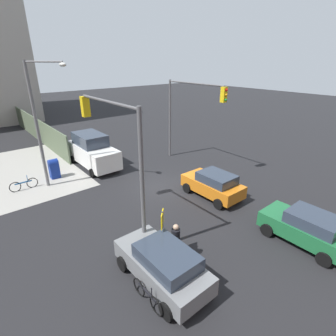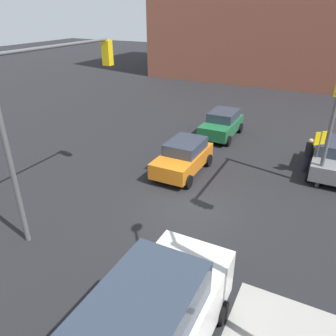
% 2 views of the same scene
% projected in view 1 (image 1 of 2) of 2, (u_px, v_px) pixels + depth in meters
% --- Properties ---
extents(ground_plane, '(120.00, 120.00, 0.00)m').
position_uv_depth(ground_plane, '(161.00, 187.00, 17.71)').
color(ground_plane, black).
extents(construction_fence, '(21.06, 0.12, 2.40)m').
position_uv_depth(construction_fence, '(33.00, 127.00, 28.54)').
color(construction_fence, '#56664C').
rests_on(construction_fence, ground).
extents(traffic_signal_nw_corner, '(5.20, 0.36, 6.50)m').
position_uv_depth(traffic_signal_nw_corner, '(116.00, 144.00, 11.49)').
color(traffic_signal_nw_corner, '#59595B').
rests_on(traffic_signal_nw_corner, ground).
extents(traffic_signal_se_corner, '(5.92, 0.36, 6.50)m').
position_uv_depth(traffic_signal_se_corner, '(189.00, 106.00, 20.13)').
color(traffic_signal_se_corner, '#59595B').
rests_on(traffic_signal_se_corner, ground).
extents(street_lamp_corner, '(2.24, 1.80, 8.00)m').
position_uv_depth(street_lamp_corner, '(41.00, 118.00, 16.12)').
color(street_lamp_corner, slate).
rests_on(street_lamp_corner, ground).
extents(warning_sign_two_way, '(0.48, 0.48, 2.40)m').
position_uv_depth(warning_sign_two_way, '(162.00, 227.00, 10.78)').
color(warning_sign_two_way, '#4C4C4C').
rests_on(warning_sign_two_way, ground).
extents(mailbox_blue, '(0.56, 0.64, 1.43)m').
position_uv_depth(mailbox_blue, '(54.00, 168.00, 18.89)').
color(mailbox_blue, navy).
rests_on(mailbox_blue, ground).
extents(sedan_gray, '(4.16, 2.02, 1.62)m').
position_uv_depth(sedan_gray, '(163.00, 264.00, 9.96)').
color(sedan_gray, slate).
rests_on(sedan_gray, ground).
extents(hatchback_green, '(3.86, 2.02, 1.62)m').
position_uv_depth(hatchback_green, '(307.00, 227.00, 12.14)').
color(hatchback_green, '#1E6638').
rests_on(hatchback_green, ground).
extents(sedan_orange, '(3.87, 2.02, 1.62)m').
position_uv_depth(sedan_orange, '(213.00, 184.00, 16.29)').
color(sedan_orange, orange).
rests_on(sedan_orange, ground).
extents(van_white_delivery, '(5.40, 2.32, 2.62)m').
position_uv_depth(van_white_delivery, '(93.00, 151.00, 20.80)').
color(van_white_delivery, white).
rests_on(van_white_delivery, ground).
extents(pedestrian_crossing, '(0.36, 0.36, 1.82)m').
position_uv_depth(pedestrian_crossing, '(176.00, 242.00, 10.99)').
color(pedestrian_crossing, black).
rests_on(pedestrian_crossing, ground).
extents(bicycle_leaning_on_fence, '(0.05, 1.75, 0.97)m').
position_uv_depth(bicycle_leaning_on_fence, '(24.00, 185.00, 17.33)').
color(bicycle_leaning_on_fence, black).
rests_on(bicycle_leaning_on_fence, ground).
extents(bicycle_at_crosswalk, '(1.75, 0.05, 0.97)m').
position_uv_depth(bicycle_at_crosswalk, '(147.00, 296.00, 9.22)').
color(bicycle_at_crosswalk, black).
rests_on(bicycle_at_crosswalk, ground).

